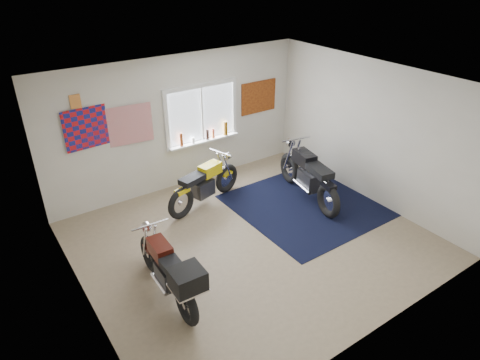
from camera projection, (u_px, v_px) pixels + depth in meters
ground at (252, 240)px, 7.33m from camera, size 5.50×5.50×0.00m
room_shell at (254, 153)px, 6.55m from camera, size 5.50×5.50×5.50m
navy_rug at (305, 205)px, 8.31m from camera, size 2.51×2.61×0.01m
window_assembly at (202, 118)px, 8.72m from camera, size 1.66×0.17×1.26m
oil_bottles at (209, 133)px, 8.89m from camera, size 1.14×0.09×0.30m
flag_display at (75, 102)px, 7.16m from camera, size 1.60×0.10×1.17m
triumph_poster at (259, 97)px, 9.36m from camera, size 0.90×0.03×0.70m
yellow_triumph at (204, 185)px, 8.19m from camera, size 1.84×0.72×0.95m
black_chrome_bike at (308, 177)px, 8.36m from camera, size 0.70×2.10×1.09m
maroon_tourer at (170, 272)px, 5.86m from camera, size 0.56×1.85×0.94m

